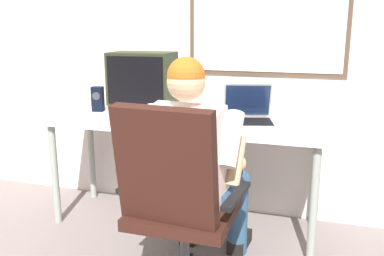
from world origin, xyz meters
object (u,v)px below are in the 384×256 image
wine_glass (179,111)px  desk (184,131)px  desk_speaker (98,99)px  office_chair (176,195)px  crt_monitor (142,79)px  person_seated (196,165)px  laptop (248,112)px

wine_glass → desk: bearing=95.0°
desk_speaker → wine_glass: bearing=-18.5°
office_chair → desk: bearing=105.7°
crt_monitor → wine_glass: crt_monitor is taller
person_seated → desk_speaker: size_ratio=6.73×
wine_glass → desk_speaker: (-0.72, 0.24, 0.00)m
desk → crt_monitor: (-0.32, 0.05, 0.33)m
crt_monitor → desk_speaker: 0.42m
desk → office_chair: (0.23, -0.82, -0.11)m
desk → desk_speaker: bearing=172.0°
crt_monitor → wine_glass: (0.33, -0.19, -0.17)m
laptop → desk_speaker: laptop is taller
desk → person_seated: person_seated is taller
wine_glass → desk_speaker: bearing=161.5°
desk → desk_speaker: size_ratio=10.29×
person_seated → crt_monitor: 0.91m
desk → crt_monitor: bearing=171.6°
desk_speaker → laptop: bearing=-1.0°
desk → person_seated: size_ratio=1.53×
office_chair → crt_monitor: 1.12m
wine_glass → desk_speaker: size_ratio=0.74×
desk → laptop: size_ratio=4.69×
office_chair → crt_monitor: crt_monitor is taller
office_chair → desk_speaker: bearing=135.4°
desk → office_chair: 0.86m
crt_monitor → wine_glass: bearing=-29.7°
person_seated → crt_monitor: bearing=133.3°
crt_monitor → person_seated: bearing=-46.7°
wine_glass → crt_monitor: bearing=150.3°
person_seated → crt_monitor: size_ratio=2.77×
desk → office_chair: size_ratio=1.82×
person_seated → office_chair: bearing=-94.2°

